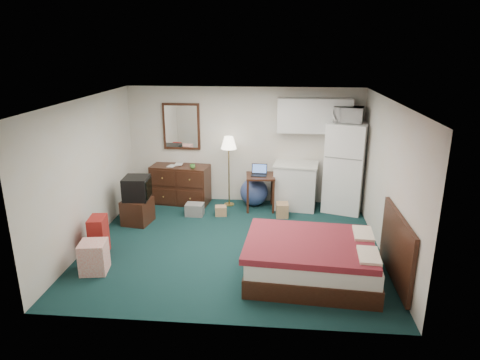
# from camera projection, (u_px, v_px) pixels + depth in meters

# --- Properties ---
(floor) EXTENTS (5.00, 4.50, 0.01)m
(floor) POSITION_uv_depth(u_px,v_px,m) (234.00, 244.00, 7.47)
(floor) COLOR #112D2C
(floor) RESTS_ON ground
(ceiling) EXTENTS (5.00, 4.50, 0.01)m
(ceiling) POSITION_uv_depth(u_px,v_px,m) (233.00, 100.00, 6.71)
(ceiling) COLOR silver
(ceiling) RESTS_ON walls
(walls) EXTENTS (5.01, 4.51, 2.50)m
(walls) POSITION_uv_depth(u_px,v_px,m) (233.00, 176.00, 7.09)
(walls) COLOR silver
(walls) RESTS_ON floor
(mirror) EXTENTS (0.80, 0.06, 1.00)m
(mirror) POSITION_uv_depth(u_px,v_px,m) (181.00, 126.00, 9.19)
(mirror) COLOR white
(mirror) RESTS_ON walls
(upper_cabinets) EXTENTS (1.50, 0.35, 0.70)m
(upper_cabinets) POSITION_uv_depth(u_px,v_px,m) (314.00, 115.00, 8.73)
(upper_cabinets) COLOR silver
(upper_cabinets) RESTS_ON walls
(headboard) EXTENTS (0.06, 1.56, 1.00)m
(headboard) POSITION_uv_depth(u_px,v_px,m) (397.00, 248.00, 6.12)
(headboard) COLOR #3C2015
(headboard) RESTS_ON walls
(dresser) EXTENTS (1.29, 0.70, 0.84)m
(dresser) POSITION_uv_depth(u_px,v_px,m) (181.00, 184.00, 9.34)
(dresser) COLOR #3C2015
(dresser) RESTS_ON floor
(floor_lamp) EXTENTS (0.40, 0.40, 1.51)m
(floor_lamp) POSITION_uv_depth(u_px,v_px,m) (229.00, 172.00, 9.09)
(floor_lamp) COLOR tan
(floor_lamp) RESTS_ON floor
(desk) EXTENTS (0.63, 0.63, 0.74)m
(desk) POSITION_uv_depth(u_px,v_px,m) (260.00, 192.00, 8.99)
(desk) COLOR #3C2015
(desk) RESTS_ON floor
(exercise_ball) EXTENTS (0.62, 0.62, 0.60)m
(exercise_ball) POSITION_uv_depth(u_px,v_px,m) (254.00, 192.00, 9.21)
(exercise_ball) COLOR #364883
(exercise_ball) RESTS_ON floor
(kitchen_counter) EXTENTS (0.94, 0.76, 0.94)m
(kitchen_counter) POSITION_uv_depth(u_px,v_px,m) (295.00, 186.00, 9.04)
(kitchen_counter) COLOR silver
(kitchen_counter) RESTS_ON floor
(fridge) EXTENTS (0.97, 0.97, 1.85)m
(fridge) POSITION_uv_depth(u_px,v_px,m) (346.00, 167.00, 8.79)
(fridge) COLOR white
(fridge) RESTS_ON floor
(bed) EXTENTS (1.97, 1.59, 0.60)m
(bed) POSITION_uv_depth(u_px,v_px,m) (312.00, 260.00, 6.30)
(bed) COLOR maroon
(bed) RESTS_ON floor
(tv_stand) EXTENTS (0.56, 0.60, 0.49)m
(tv_stand) POSITION_uv_depth(u_px,v_px,m) (138.00, 211.00, 8.30)
(tv_stand) COLOR #3C2015
(tv_stand) RESTS_ON floor
(suitcase) EXTENTS (0.30, 0.43, 0.65)m
(suitcase) POSITION_uv_depth(u_px,v_px,m) (99.00, 236.00, 7.03)
(suitcase) COLOR maroon
(suitcase) RESTS_ON floor
(retail_box) EXTENTS (0.44, 0.44, 0.49)m
(retail_box) POSITION_uv_depth(u_px,v_px,m) (94.00, 257.00, 6.50)
(retail_box) COLOR white
(retail_box) RESTS_ON floor
(file_bin) EXTENTS (0.37, 0.28, 0.25)m
(file_bin) POSITION_uv_depth(u_px,v_px,m) (195.00, 209.00, 8.70)
(file_bin) COLOR gray
(file_bin) RESTS_ON floor
(cardboard_box_a) EXTENTS (0.25, 0.22, 0.19)m
(cardboard_box_a) POSITION_uv_depth(u_px,v_px,m) (221.00, 211.00, 8.71)
(cardboard_box_a) COLOR tan
(cardboard_box_a) RESTS_ON floor
(cardboard_box_b) EXTENTS (0.25, 0.29, 0.28)m
(cardboard_box_b) POSITION_uv_depth(u_px,v_px,m) (282.00, 210.00, 8.64)
(cardboard_box_b) COLOR tan
(cardboard_box_b) RESTS_ON floor
(laptop) EXTENTS (0.33, 0.27, 0.22)m
(laptop) POSITION_uv_depth(u_px,v_px,m) (259.00, 171.00, 8.82)
(laptop) COLOR black
(laptop) RESTS_ON desk
(crt_tv) EXTENTS (0.50, 0.54, 0.44)m
(crt_tv) POSITION_uv_depth(u_px,v_px,m) (137.00, 188.00, 8.19)
(crt_tv) COLOR black
(crt_tv) RESTS_ON tv_stand
(microwave) EXTENTS (0.63, 0.45, 0.38)m
(microwave) POSITION_uv_depth(u_px,v_px,m) (349.00, 113.00, 8.44)
(microwave) COLOR white
(microwave) RESTS_ON fridge
(book_a) EXTENTS (0.15, 0.05, 0.21)m
(book_a) POSITION_uv_depth(u_px,v_px,m) (168.00, 161.00, 9.15)
(book_a) COLOR tan
(book_a) RESTS_ON dresser
(book_b) EXTENTS (0.17, 0.03, 0.23)m
(book_b) POSITION_uv_depth(u_px,v_px,m) (175.00, 160.00, 9.26)
(book_b) COLOR tan
(book_b) RESTS_ON dresser
(mug) EXTENTS (0.13, 0.11, 0.11)m
(mug) POSITION_uv_depth(u_px,v_px,m) (193.00, 166.00, 9.00)
(mug) COLOR #4A8F39
(mug) RESTS_ON dresser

